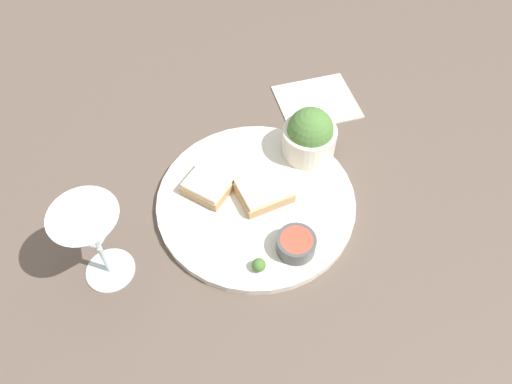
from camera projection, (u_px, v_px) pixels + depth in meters
The scene contains 9 objects.
ground_plane at pixel (256, 204), 0.83m from camera, with size 4.00×4.00×0.00m, color brown.
dinner_plate at pixel (256, 202), 0.83m from camera, with size 0.33×0.33×0.01m.
salad_bowl at pixel (310, 135), 0.85m from camera, with size 0.09×0.09×0.09m.
sauce_ramekin at pixel (296, 244), 0.75m from camera, with size 0.06×0.06×0.03m.
cheese_toast_near at pixel (264, 190), 0.81m from camera, with size 0.11×0.11×0.03m.
cheese_toast_far at pixel (210, 183), 0.82m from camera, with size 0.09×0.08×0.03m.
wine_glass at pixel (92, 234), 0.67m from camera, with size 0.09×0.09×0.15m.
garnish at pixel (259, 265), 0.74m from camera, with size 0.02×0.02×0.02m.
napkin at pixel (317, 101), 0.97m from camera, with size 0.19×0.19×0.01m.
Camera 1 is at (0.12, -0.45, 0.69)m, focal length 35.00 mm.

